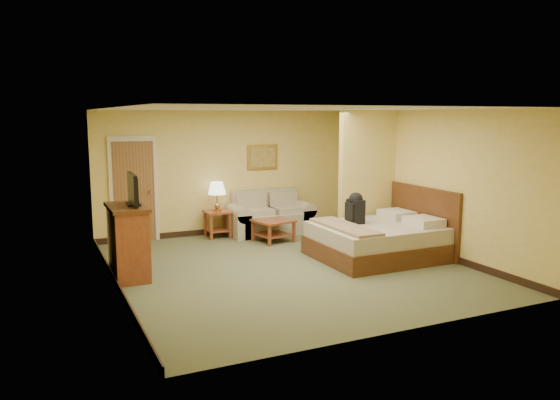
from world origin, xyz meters
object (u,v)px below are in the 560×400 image
loveseat (270,219)px  dresser (128,241)px  bed (382,239)px  coffee_table (273,226)px

loveseat → dresser: (-3.29, -2.04, 0.28)m
loveseat → bed: size_ratio=0.82×
bed → coffee_table: bearing=123.5°
dresser → bed: 4.34m
loveseat → bed: bearing=-69.5°
loveseat → coffee_table: size_ratio=2.23×
dresser → bed: bed is taller
loveseat → coffee_table: loveseat is taller
dresser → loveseat: bearing=31.8°
coffee_table → dresser: size_ratio=0.71×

